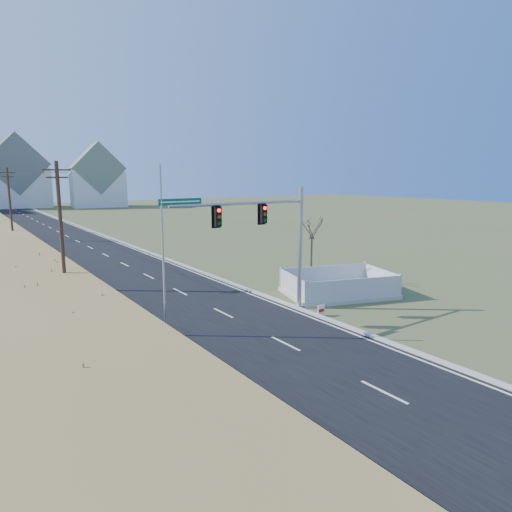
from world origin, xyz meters
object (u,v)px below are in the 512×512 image
Objects in this scene: fence_enclosure at (338,290)px; bare_tree at (312,226)px; traffic_signal_mast at (275,237)px; open_sign at (321,310)px; flagpole at (164,270)px.

bare_tree reaches higher than fence_enclosure.
traffic_signal_mast is 1.15× the size of fence_enclosure.
fence_enclosure is 5.12m from open_sign.
flagpole is (-8.80, 1.83, 3.09)m from open_sign.
open_sign is 0.12× the size of bare_tree.
bare_tree is (6.66, 4.50, -0.18)m from traffic_signal_mast.
traffic_signal_mast is at bearing 1.05° from flagpole.
open_sign is 0.07× the size of flagpole.
flagpole reaches higher than traffic_signal_mast.
traffic_signal_mast is 4.98m from open_sign.
fence_enclosure is 0.94× the size of flagpole.
bare_tree is (13.58, 4.63, 0.91)m from flagpole.
bare_tree is at bearing 18.83° from flagpole.
open_sign is (1.88, -1.96, -4.18)m from traffic_signal_mast.
fence_enclosure is 12.60× the size of open_sign.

